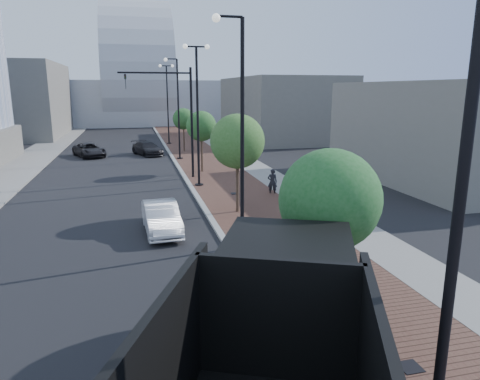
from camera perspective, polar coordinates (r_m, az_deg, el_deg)
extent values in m
cube|color=#4C2D23|center=(47.78, -5.16, 5.26)|extent=(7.00, 140.00, 0.12)
cube|color=slate|center=(48.26, -1.98, 5.39)|extent=(2.40, 140.00, 0.13)
cube|color=gray|center=(47.38, -9.36, 5.08)|extent=(0.30, 140.00, 0.14)
cube|color=slate|center=(48.16, -25.00, 4.15)|extent=(4.00, 140.00, 0.12)
cube|color=black|center=(10.17, 6.11, -13.96)|extent=(3.70, 3.75, 2.88)
cube|color=black|center=(11.93, 6.53, -14.74)|extent=(2.66, 1.58, 1.44)
cube|color=black|center=(9.25, 5.28, -22.14)|extent=(2.89, 1.93, 0.55)
cube|color=black|center=(7.61, 4.89, -16.71)|extent=(2.59, 1.24, 2.22)
cylinder|color=black|center=(10.43, -1.18, -21.25)|extent=(0.80, 1.25, 1.22)
cylinder|color=silver|center=(10.43, -1.18, -21.25)|extent=(0.61, 0.76, 0.66)
cylinder|color=black|center=(10.31, 12.64, -22.06)|extent=(0.80, 1.25, 1.22)
cylinder|color=silver|center=(10.31, 12.64, -22.06)|extent=(0.61, 0.76, 0.66)
cylinder|color=black|center=(11.77, 0.40, -16.93)|extent=(0.80, 1.25, 1.22)
cylinder|color=silver|center=(11.77, 0.40, -16.93)|extent=(0.61, 0.76, 0.66)
cylinder|color=black|center=(11.66, 12.31, -17.56)|extent=(0.80, 1.25, 1.22)
cylinder|color=silver|center=(11.66, 12.31, -17.56)|extent=(0.61, 0.76, 0.66)
imported|color=silver|center=(20.51, -10.25, -3.55)|extent=(1.71, 4.35, 1.41)
imported|color=black|center=(45.41, -19.10, 4.96)|extent=(3.83, 5.28, 1.33)
imported|color=black|center=(45.03, -12.03, 5.33)|extent=(3.43, 4.97, 1.34)
imported|color=black|center=(27.28, 4.25, 1.04)|extent=(0.68, 0.53, 1.67)
cylinder|color=black|center=(6.67, 26.46, -4.61)|extent=(0.16, 0.16, 9.00)
cylinder|color=black|center=(18.47, 0.28, -7.19)|extent=(0.56, 0.56, 0.20)
cylinder|color=black|center=(17.43, 0.30, 6.89)|extent=(0.16, 0.16, 9.00)
cylinder|color=black|center=(17.42, -1.40, 21.73)|extent=(1.00, 0.10, 0.10)
sphere|color=silver|center=(17.31, -3.13, 21.54)|extent=(0.32, 0.32, 0.32)
cylinder|color=black|center=(29.81, -5.36, 0.61)|extent=(0.56, 0.56, 0.20)
cylinder|color=black|center=(29.18, -5.55, 9.31)|extent=(0.16, 0.16, 9.00)
cylinder|color=black|center=(29.24, -5.75, 18.15)|extent=(1.40, 0.10, 0.10)
sphere|color=silver|center=(29.14, -7.18, 18.13)|extent=(0.32, 0.32, 0.32)
sphere|color=silver|center=(29.34, -4.33, 18.15)|extent=(0.32, 0.32, 0.32)
cylinder|color=black|center=(41.52, -7.85, 4.07)|extent=(0.56, 0.56, 0.20)
cylinder|color=black|center=(41.07, -8.05, 10.31)|extent=(0.16, 0.16, 9.00)
cylinder|color=black|center=(41.06, -8.98, 16.57)|extent=(1.00, 0.10, 0.10)
sphere|color=silver|center=(41.01, -9.70, 16.45)|extent=(0.32, 0.32, 0.32)
cylinder|color=black|center=(53.36, -9.25, 6.00)|extent=(0.56, 0.56, 0.20)
cylinder|color=black|center=(53.01, -9.43, 10.85)|extent=(0.16, 0.16, 9.00)
cylinder|color=black|center=(53.04, -9.62, 15.71)|extent=(1.40, 0.10, 0.10)
sphere|color=silver|center=(52.99, -10.40, 15.68)|extent=(0.32, 0.32, 0.32)
sphere|color=silver|center=(53.10, -8.84, 15.73)|extent=(0.32, 0.32, 0.32)
cylinder|color=black|center=(32.18, -6.32, 8.53)|extent=(0.18, 0.18, 8.00)
cylinder|color=black|center=(31.87, -11.09, 14.81)|extent=(5.00, 0.12, 0.12)
imported|color=black|center=(31.81, -14.74, 13.55)|extent=(0.16, 0.20, 1.00)
cylinder|color=#382619|center=(12.95, 11.27, -9.24)|extent=(0.16, 0.16, 3.26)
sphere|color=#1C521E|center=(12.38, 11.65, -1.23)|extent=(2.86, 2.86, 2.86)
sphere|color=#1C521E|center=(12.87, 12.64, -1.81)|extent=(2.00, 2.00, 2.00)
sphere|color=#1C521E|center=(11.91, 11.03, -0.15)|extent=(1.72, 1.72, 1.72)
cylinder|color=#382619|center=(22.91, -0.34, 1.25)|extent=(0.16, 0.16, 3.61)
sphere|color=#2F5D1F|center=(22.58, -0.35, 6.38)|extent=(2.83, 2.83, 2.83)
sphere|color=#2F5D1F|center=(22.99, 0.45, 5.86)|extent=(1.98, 1.98, 1.98)
sphere|color=#2F5D1F|center=(22.18, -0.93, 7.20)|extent=(1.70, 1.70, 1.70)
cylinder|color=#382619|center=(34.54, -5.02, 5.06)|extent=(0.16, 0.16, 3.44)
sphere|color=#21561D|center=(34.32, -5.08, 8.32)|extent=(2.35, 2.35, 2.35)
sphere|color=#21561D|center=(34.70, -4.49, 7.97)|extent=(1.65, 1.65, 1.65)
sphere|color=#21561D|center=(33.96, -5.52, 8.84)|extent=(1.41, 1.41, 1.41)
cylinder|color=#382619|center=(46.36, -7.34, 6.92)|extent=(0.16, 0.16, 3.25)
sphere|color=#1D4D1A|center=(46.20, -7.41, 9.21)|extent=(2.21, 2.21, 2.21)
sphere|color=#1D4D1A|center=(46.56, -6.95, 8.96)|extent=(1.55, 1.55, 1.55)
sphere|color=#1D4D1A|center=(45.85, -7.76, 9.58)|extent=(1.33, 1.33, 1.33)
cube|color=#A0A3AA|center=(91.85, -13.08, 11.16)|extent=(50.00, 28.00, 8.00)
cube|color=slate|center=(68.80, -28.10, 10.30)|extent=(14.00, 20.00, 10.00)
cube|color=#615E57|center=(60.16, 5.30, 10.62)|extent=(12.00, 22.00, 8.00)
cube|color=slate|center=(34.58, 25.15, 6.86)|extent=(10.00, 16.00, 7.00)
cube|color=black|center=(11.74, 21.33, -20.73)|extent=(0.50, 0.50, 0.02)
cube|color=black|center=(17.21, 7.83, -8.77)|extent=(0.50, 0.50, 0.02)
cube|color=black|center=(27.25, -0.67, -0.45)|extent=(0.50, 0.50, 0.02)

